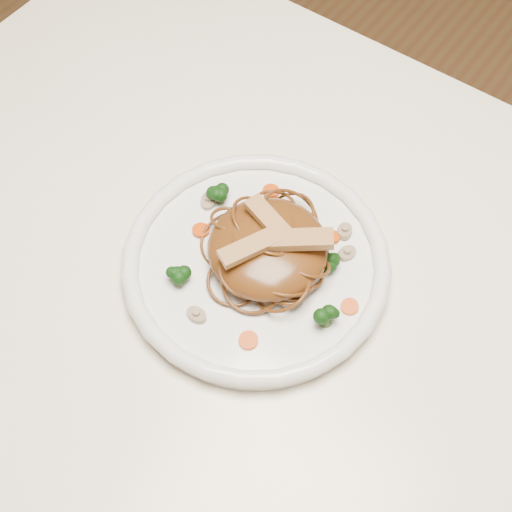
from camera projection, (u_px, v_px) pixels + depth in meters
The scene contains 20 objects.
ground at pixel (279, 466), 1.46m from camera, with size 4.00×4.00×0.00m, color brown.
table at pixel (293, 324), 0.91m from camera, with size 1.20×0.80×0.75m.
plate at pixel (256, 266), 0.83m from camera, with size 0.30×0.30×0.02m, color white.
noodle_mound at pixel (268, 248), 0.80m from camera, with size 0.14×0.14×0.04m, color #5E3012.
chicken_a at pixel (300, 239), 0.77m from camera, with size 0.07×0.02×0.01m, color tan.
chicken_b at pixel (269, 219), 0.79m from camera, with size 0.06×0.02×0.01m, color tan.
chicken_c at pixel (249, 248), 0.77m from camera, with size 0.07×0.02×0.01m, color tan.
broccoli_0 at pixel (329, 262), 0.80m from camera, with size 0.02×0.02×0.03m, color #0C330A, non-canonical shape.
broccoli_1 at pixel (219, 192), 0.86m from camera, with size 0.02×0.02×0.03m, color #0C330A, non-canonical shape.
broccoli_2 at pixel (178, 273), 0.80m from camera, with size 0.02×0.02×0.03m, color #0C330A, non-canonical shape.
broccoli_3 at pixel (327, 315), 0.76m from camera, with size 0.03×0.03×0.03m, color #0C330A, non-canonical shape.
carrot_0 at pixel (333, 237), 0.83m from camera, with size 0.02×0.02×0.01m, color red.
carrot_1 at pixel (201, 230), 0.84m from camera, with size 0.02×0.02×0.01m, color red.
carrot_2 at pixel (350, 307), 0.79m from camera, with size 0.02×0.02×0.01m, color red.
carrot_3 at pixel (271, 191), 0.87m from camera, with size 0.02×0.02×0.01m, color red.
carrot_4 at pixel (248, 340), 0.77m from camera, with size 0.02×0.02×0.01m, color red.
mushroom_0 at pixel (197, 315), 0.78m from camera, with size 0.02×0.02×0.01m, color tan.
mushroom_1 at pixel (347, 253), 0.82m from camera, with size 0.02×0.02×0.01m, color tan.
mushroom_2 at pixel (209, 201), 0.86m from camera, with size 0.03×0.03×0.01m, color tan.
mushroom_3 at pixel (345, 231), 0.84m from camera, with size 0.02×0.02×0.01m, color tan.
Camera 1 is at (0.20, -0.35, 1.47)m, focal length 50.45 mm.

